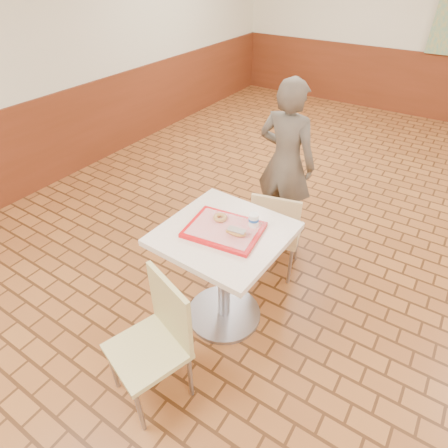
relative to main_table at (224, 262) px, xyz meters
The scene contains 9 objects.
wainscot_band 1.18m from the main_table, 23.77° to the left, with size 8.00×10.00×1.00m.
main_table is the anchor object (origin of this frame).
chair_main_front 0.70m from the main_table, 91.23° to the right, with size 0.51×0.51×0.88m.
chair_main_back 0.66m from the main_table, 82.65° to the left, with size 0.47×0.47×0.83m.
customer 1.26m from the main_table, 96.50° to the left, with size 0.56×0.36×1.52m, color brown.
serving_tray 0.29m from the main_table, 153.43° to the right, with size 0.47×0.37×0.03m.
ring_donut 0.33m from the main_table, 138.91° to the left, with size 0.10×0.10×0.03m, color #BA8343.
long_john_donut 0.34m from the main_table, 10.24° to the right, with size 0.14×0.08×0.04m.
paper_cup 0.40m from the main_table, 41.55° to the left, with size 0.07×0.07×0.09m.
Camera 1 is at (-0.01, -2.10, 2.33)m, focal length 30.00 mm.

